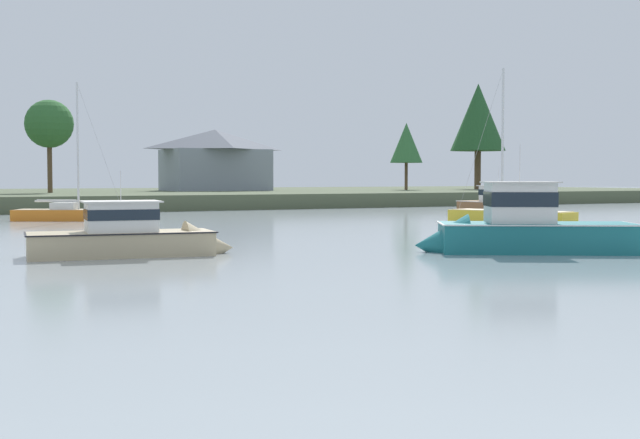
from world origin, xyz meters
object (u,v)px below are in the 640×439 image
at_px(cruiser_sand, 141,243).
at_px(cruiser_wood, 500,208).
at_px(cruiser_teal, 513,237).
at_px(sailboat_yellow, 511,222).
at_px(sailboat_orange, 70,217).

height_order(cruiser_sand, cruiser_wood, cruiser_wood).
xyz_separation_m(cruiser_sand, cruiser_wood, (36.32, 22.81, 0.04)).
bearing_deg(cruiser_teal, cruiser_sand, 158.44).
xyz_separation_m(cruiser_sand, sailboat_yellow, (26.13, 9.27, -0.24)).
distance_m(cruiser_sand, cruiser_wood, 42.89).
xyz_separation_m(sailboat_yellow, sailboat_orange, (-23.29, 19.58, -0.02)).
height_order(cruiser_teal, sailboat_yellow, sailboat_yellow).
height_order(cruiser_wood, sailboat_orange, sailboat_orange).
bearing_deg(cruiser_sand, sailboat_yellow, 19.53).
bearing_deg(cruiser_wood, cruiser_teal, -128.35).
bearing_deg(sailboat_orange, sailboat_yellow, -40.06).
height_order(cruiser_teal, cruiser_sand, cruiser_teal).
xyz_separation_m(cruiser_teal, sailboat_yellow, (12.21, 14.77, -0.39)).
bearing_deg(cruiser_wood, cruiser_sand, -147.87).
height_order(cruiser_teal, sailboat_orange, sailboat_orange).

